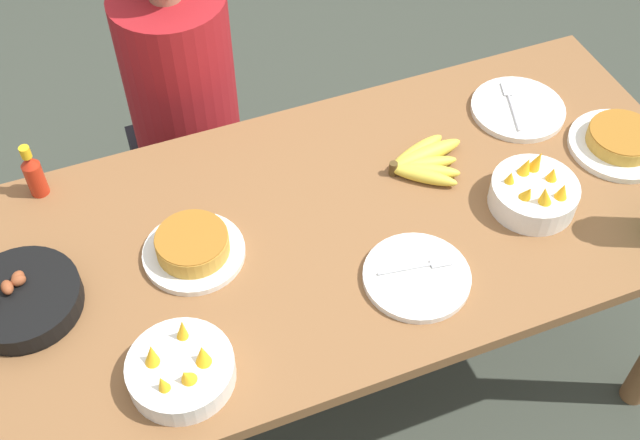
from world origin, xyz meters
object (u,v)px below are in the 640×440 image
object	(u,v)px
banana_bunch	(422,162)
skillet	(21,299)
frittata_plate_side	(193,247)
empty_plate_far_left	(518,109)
frittata_plate_center	(621,141)
empty_plate_near_front	(417,277)
fruit_bowl_citrus	(181,369)
person_figure	(190,138)
hot_sauce_bottle	(34,173)
fruit_bowl_mango	(534,193)

from	to	relation	value
banana_bunch	skillet	distance (m)	0.95
skillet	frittata_plate_side	size ratio (longest dim) A/B	1.60
banana_bunch	empty_plate_far_left	bearing A→B (deg)	15.91
banana_bunch	empty_plate_far_left	world-z (taller)	banana_bunch
frittata_plate_center	empty_plate_near_front	size ratio (longest dim) A/B	1.07
banana_bunch	frittata_plate_side	bearing A→B (deg)	-174.20
skillet	fruit_bowl_citrus	xyz separation A→B (m)	(0.26, -0.28, 0.00)
frittata_plate_center	fruit_bowl_citrus	size ratio (longest dim) A/B	1.18
skillet	person_figure	bearing A→B (deg)	-112.27
empty_plate_near_front	hot_sauce_bottle	world-z (taller)	hot_sauce_bottle
skillet	frittata_plate_center	xyz separation A→B (m)	(1.42, -0.05, -0.01)
skillet	empty_plate_far_left	distance (m)	1.27
empty_plate_far_left	person_figure	world-z (taller)	person_figure
fruit_bowl_citrus	frittata_plate_center	bearing A→B (deg)	11.03
empty_plate_near_front	fruit_bowl_citrus	size ratio (longest dim) A/B	1.11
banana_bunch	skillet	world-z (taller)	skillet
hot_sauce_bottle	frittata_plate_center	bearing A→B (deg)	-15.34
banana_bunch	fruit_bowl_mango	distance (m)	0.27
skillet	frittata_plate_side	world-z (taller)	skillet
banana_bunch	person_figure	world-z (taller)	person_figure
fruit_bowl_citrus	hot_sauce_bottle	size ratio (longest dim) A/B	1.45
frittata_plate_side	hot_sauce_bottle	xyz separation A→B (m)	(-0.28, 0.31, 0.04)
skillet	fruit_bowl_mango	bearing A→B (deg)	-170.92
frittata_plate_center	frittata_plate_side	world-z (taller)	frittata_plate_side
fruit_bowl_mango	hot_sauce_bottle	distance (m)	1.14
frittata_plate_side	empty_plate_far_left	xyz separation A→B (m)	(0.89, 0.15, -0.02)
skillet	fruit_bowl_citrus	bearing A→B (deg)	149.20
person_figure	empty_plate_near_front	bearing A→B (deg)	-71.16
banana_bunch	person_figure	xyz separation A→B (m)	(-0.45, 0.57, -0.27)
skillet	empty_plate_far_left	xyz separation A→B (m)	(1.26, 0.15, -0.02)
frittata_plate_side	empty_plate_near_front	distance (m)	0.48
empty_plate_far_left	fruit_bowl_mango	bearing A→B (deg)	-114.86
frittata_plate_center	fruit_bowl_citrus	distance (m)	1.18
empty_plate_near_front	fruit_bowl_mango	size ratio (longest dim) A/B	1.16
frittata_plate_center	empty_plate_near_front	distance (m)	0.66
frittata_plate_center	person_figure	xyz separation A→B (m)	(-0.93, 0.68, -0.28)
empty_plate_far_left	empty_plate_near_front	bearing A→B (deg)	-140.86
empty_plate_far_left	frittata_plate_side	bearing A→B (deg)	-170.56
banana_bunch	frittata_plate_center	xyz separation A→B (m)	(0.48, -0.12, 0.00)
fruit_bowl_mango	hot_sauce_bottle	world-z (taller)	hot_sauce_bottle
hot_sauce_bottle	empty_plate_near_front	bearing A→B (deg)	-37.72
person_figure	banana_bunch	bearing A→B (deg)	-51.59
banana_bunch	fruit_bowl_citrus	bearing A→B (deg)	-153.35
empty_plate_near_front	fruit_bowl_citrus	distance (m)	0.53
frittata_plate_side	person_figure	size ratio (longest dim) A/B	0.18
empty_plate_far_left	person_figure	size ratio (longest dim) A/B	0.19
skillet	fruit_bowl_citrus	distance (m)	0.38
person_figure	fruit_bowl_citrus	bearing A→B (deg)	-104.26
empty_plate_near_front	hot_sauce_bottle	size ratio (longest dim) A/B	1.60
skillet	fruit_bowl_mango	size ratio (longest dim) A/B	1.79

